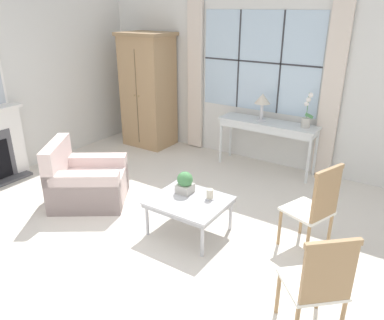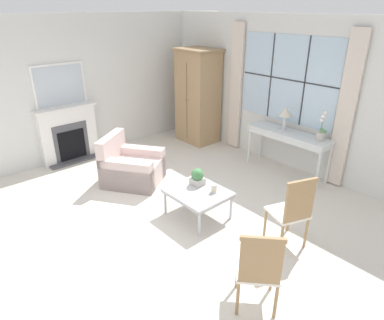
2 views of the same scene
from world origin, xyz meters
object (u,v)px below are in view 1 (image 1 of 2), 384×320
at_px(armoire, 148,90).
at_px(console_table, 268,127).
at_px(coffee_table, 189,203).
at_px(table_lamp, 262,100).
at_px(pillar_candle, 210,194).
at_px(accent_chair_wooden, 319,281).
at_px(potted_plant_small, 185,182).
at_px(potted_orchid, 307,115).
at_px(side_chair_wooden, 316,205).
at_px(armchair_upholstered, 86,183).

relative_size(armoire, console_table, 1.32).
height_order(armoire, coffee_table, armoire).
distance_m(table_lamp, pillar_candle, 2.25).
bearing_deg(accent_chair_wooden, pillar_candle, 149.76).
distance_m(accent_chair_wooden, potted_plant_small, 2.03).
bearing_deg(potted_plant_small, potted_orchid, 71.71).
bearing_deg(table_lamp, armoire, -177.31).
relative_size(armoire, side_chair_wooden, 2.02).
bearing_deg(potted_orchid, armchair_upholstered, -131.51).
relative_size(potted_plant_small, pillar_candle, 1.96).
relative_size(table_lamp, coffee_table, 0.51).
bearing_deg(coffee_table, armoire, 137.60).
relative_size(coffee_table, potted_plant_small, 3.22).
distance_m(armchair_upholstered, potted_plant_small, 1.50).
xyz_separation_m(armoire, potted_plant_small, (2.23, -2.05, -0.48)).
relative_size(accent_chair_wooden, pillar_candle, 7.30).
distance_m(potted_orchid, potted_plant_small, 2.34).
bearing_deg(side_chair_wooden, armoire, 154.70).
relative_size(table_lamp, pillar_candle, 3.21).
relative_size(console_table, armchair_upholstered, 1.27).
xyz_separation_m(armoire, potted_orchid, (2.95, 0.14, -0.06)).
bearing_deg(side_chair_wooden, armchair_upholstered, -169.04).
xyz_separation_m(armchair_upholstered, potted_plant_small, (1.45, 0.27, 0.29)).
bearing_deg(armchair_upholstered, coffee_table, 5.22).
bearing_deg(coffee_table, pillar_candle, 37.88).
height_order(armoire, console_table, armoire).
bearing_deg(table_lamp, potted_orchid, 2.84).
relative_size(potted_orchid, pillar_candle, 3.91).
bearing_deg(accent_chair_wooden, table_lamp, 121.27).
relative_size(console_table, table_lamp, 3.61).
distance_m(table_lamp, armchair_upholstered, 2.96).
distance_m(armoire, armchair_upholstered, 2.56).
height_order(table_lamp, pillar_candle, table_lamp).
height_order(potted_orchid, potted_plant_small, potted_orchid).
height_order(table_lamp, potted_orchid, potted_orchid).
bearing_deg(console_table, accent_chair_wooden, -60.48).
relative_size(side_chair_wooden, accent_chair_wooden, 1.04).
xyz_separation_m(armoire, table_lamp, (2.24, 0.11, 0.09)).
distance_m(armoire, side_chair_wooden, 4.12).
xyz_separation_m(armoire, console_table, (2.37, 0.10, -0.33)).
bearing_deg(armchair_upholstered, console_table, 56.64).
bearing_deg(pillar_candle, armoire, 141.73).
relative_size(side_chair_wooden, coffee_table, 1.20).
bearing_deg(pillar_candle, table_lamp, 98.60).
bearing_deg(potted_plant_small, accent_chair_wooden, -24.91).
xyz_separation_m(console_table, coffee_table, (0.01, -2.27, -0.33)).
xyz_separation_m(table_lamp, pillar_candle, (0.32, -2.13, -0.64)).
distance_m(armchair_upholstered, side_chair_wooden, 2.99).
bearing_deg(console_table, table_lamp, 177.43).
distance_m(table_lamp, potted_plant_small, 2.23).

